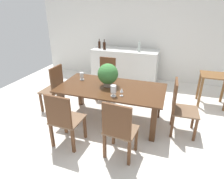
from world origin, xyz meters
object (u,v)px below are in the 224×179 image
(kitchen_counter, at_px, (125,66))
(flower_centerpiece, at_px, (108,74))
(chair_head_end, at_px, (54,87))
(chair_near_right, at_px, (119,128))
(chair_near_left, at_px, (63,118))
(chair_far_left, at_px, (107,76))
(crystal_vase_center_near, at_px, (82,76))
(crystal_vase_left, at_px, (113,90))
(dining_table, at_px, (111,93))
(wine_bottle_amber, at_px, (99,45))
(chair_foot_end, at_px, (179,105))
(wine_glass, at_px, (122,91))
(side_table, at_px, (214,83))
(wine_bottle_tall, at_px, (139,47))
(wine_bottle_dark, at_px, (104,46))

(kitchen_counter, bearing_deg, flower_centerpiece, -84.27)
(chair_head_end, relative_size, chair_near_right, 1.05)
(chair_near_left, distance_m, kitchen_counter, 3.19)
(chair_far_left, bearing_deg, crystal_vase_center_near, -108.09)
(crystal_vase_left, bearing_deg, chair_far_left, 114.46)
(dining_table, xyz_separation_m, wine_bottle_amber, (-1.09, 2.12, 0.50))
(chair_foot_end, xyz_separation_m, wine_glass, (-1.00, -0.29, 0.27))
(chair_head_end, height_order, side_table, chair_head_end)
(chair_near_right, bearing_deg, wine_bottle_amber, -58.57)
(flower_centerpiece, bearing_deg, wine_bottle_tall, 83.97)
(chair_foot_end, relative_size, wine_bottle_tall, 3.47)
(chair_near_right, height_order, crystal_vase_center_near, chair_near_right)
(side_table, bearing_deg, crystal_vase_left, -137.34)
(chair_far_left, height_order, side_table, chair_far_left)
(chair_foot_end, distance_m, side_table, 1.57)
(chair_near_right, height_order, wine_bottle_tall, wine_bottle_tall)
(crystal_vase_center_near, relative_size, kitchen_counter, 0.08)
(crystal_vase_center_near, bearing_deg, dining_table, -15.46)
(wine_bottle_dark, distance_m, wine_bottle_tall, 1.01)
(wine_bottle_amber, height_order, side_table, wine_bottle_amber)
(chair_near_right, distance_m, crystal_vase_center_near, 1.72)
(flower_centerpiece, xyz_separation_m, wine_bottle_tall, (0.21, 2.01, 0.14))
(flower_centerpiece, relative_size, kitchen_counter, 0.24)
(wine_bottle_amber, bearing_deg, chair_near_right, -63.82)
(chair_foot_end, distance_m, flower_centerpiece, 1.44)
(crystal_vase_center_near, bearing_deg, side_table, 22.92)
(kitchen_counter, distance_m, wine_bottle_tall, 0.76)
(crystal_vase_center_near, bearing_deg, kitchen_counter, 77.39)
(crystal_vase_left, xyz_separation_m, wine_bottle_tall, (-0.03, 2.42, 0.26))
(chair_far_left, relative_size, wine_bottle_tall, 3.46)
(dining_table, distance_m, chair_foot_end, 1.30)
(chair_head_end, bearing_deg, chair_far_left, 142.12)
(flower_centerpiece, height_order, crystal_vase_center_near, flower_centerpiece)
(dining_table, bearing_deg, chair_far_left, 114.59)
(flower_centerpiece, bearing_deg, crystal_vase_left, -58.98)
(chair_head_end, distance_m, crystal_vase_center_near, 0.66)
(chair_foot_end, relative_size, wine_glass, 7.04)
(chair_head_end, height_order, chair_near_left, chair_head_end)
(crystal_vase_left, bearing_deg, wine_bottle_tall, 90.73)
(chair_far_left, xyz_separation_m, chair_foot_end, (1.76, -1.02, 0.00))
(chair_far_left, height_order, wine_bottle_tall, wine_bottle_tall)
(chair_head_end, bearing_deg, crystal_vase_left, 78.16)
(chair_foot_end, xyz_separation_m, crystal_vase_left, (-1.14, -0.35, 0.29))
(chair_near_left, xyz_separation_m, wine_bottle_amber, (-0.62, 3.15, 0.55))
(chair_far_left, bearing_deg, wine_bottle_dark, 113.06)
(chair_head_end, bearing_deg, chair_foot_end, 91.70)
(crystal_vase_center_near, distance_m, kitchen_counter, 2.03)
(chair_near_left, bearing_deg, wine_bottle_tall, -98.76)
(chair_near_right, bearing_deg, chair_head_end, -24.55)
(dining_table, relative_size, crystal_vase_center_near, 13.01)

